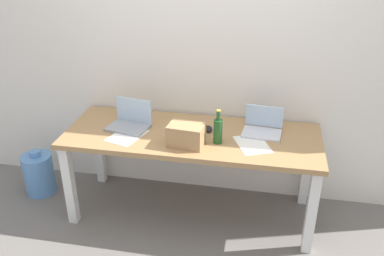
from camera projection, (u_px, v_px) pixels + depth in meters
The scene contains 12 objects.
ground_plane at pixel (192, 211), 3.48m from camera, with size 8.00×8.00×0.00m, color slate.
back_wall at pixel (202, 45), 3.28m from camera, with size 5.20×0.08×2.60m, color silver.
desk at pixel (192, 144), 3.20m from camera, with size 1.94×0.72×0.72m.
laptop_left at pixel (130, 122), 3.25m from camera, with size 0.35×0.28×0.21m.
laptop_right at pixel (262, 128), 3.16m from camera, with size 0.31×0.24×0.20m.
beer_bottle at pixel (218, 130), 3.00m from camera, with size 0.07×0.07×0.26m.
computer_mouse at pixel (208, 129), 3.20m from camera, with size 0.06×0.10×0.03m, color black.
cardboard_box at pixel (186, 135), 2.97m from camera, with size 0.25×0.17×0.16m, color tan.
paper_sheet_front_right at pixel (252, 144), 3.01m from camera, with size 0.21×0.30×0.00m, color white.
paper_sheet_center at pixel (189, 137), 3.11m from camera, with size 0.21×0.30×0.00m, color white.
paper_sheet_front_left at pixel (127, 135), 3.13m from camera, with size 0.21×0.30×0.00m, color white.
water_cooler_jug at pixel (39, 174), 3.66m from camera, with size 0.26×0.26×0.41m.
Camera 1 is at (0.52, -2.76, 2.17)m, focal length 38.92 mm.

